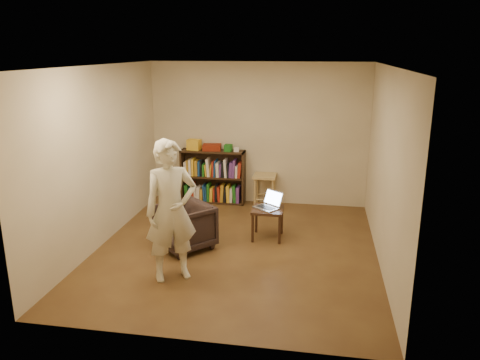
% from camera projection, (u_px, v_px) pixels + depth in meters
% --- Properties ---
extents(floor, '(4.50, 4.50, 0.00)m').
position_uv_depth(floor, '(236.00, 249.00, 6.81)').
color(floor, '#4C2F18').
rests_on(floor, ground).
extents(ceiling, '(4.50, 4.50, 0.00)m').
position_uv_depth(ceiling, '(236.00, 66.00, 6.10)').
color(ceiling, silver).
rests_on(ceiling, wall_back).
extents(wall_back, '(4.00, 0.00, 4.00)m').
position_uv_depth(wall_back, '(258.00, 134.00, 8.59)').
color(wall_back, beige).
rests_on(wall_back, floor).
extents(wall_left, '(0.00, 4.50, 4.50)m').
position_uv_depth(wall_left, '(101.00, 157.00, 6.78)').
color(wall_left, beige).
rests_on(wall_left, floor).
extents(wall_right, '(0.00, 4.50, 4.50)m').
position_uv_depth(wall_right, '(386.00, 169.00, 6.13)').
color(wall_right, beige).
rests_on(wall_right, floor).
extents(bookshelf, '(1.20, 0.30, 1.00)m').
position_uv_depth(bookshelf, '(213.00, 179.00, 8.81)').
color(bookshelf, black).
rests_on(bookshelf, floor).
extents(box_yellow, '(0.26, 0.21, 0.19)m').
position_uv_depth(box_yellow, '(194.00, 145.00, 8.69)').
color(box_yellow, yellow).
rests_on(box_yellow, bookshelf).
extents(red_cloth, '(0.36, 0.29, 0.11)m').
position_uv_depth(red_cloth, '(212.00, 147.00, 8.66)').
color(red_cloth, maroon).
rests_on(red_cloth, bookshelf).
extents(box_green, '(0.14, 0.14, 0.13)m').
position_uv_depth(box_green, '(228.00, 148.00, 8.56)').
color(box_green, '#1D661B').
rests_on(box_green, bookshelf).
extents(box_white, '(0.11, 0.11, 0.07)m').
position_uv_depth(box_white, '(236.00, 149.00, 8.55)').
color(box_white, silver).
rests_on(box_white, bookshelf).
extents(stool, '(0.41, 0.41, 0.59)m').
position_uv_depth(stool, '(265.00, 181.00, 8.58)').
color(stool, tan).
rests_on(stool, floor).
extents(armchair, '(1.01, 1.02, 0.66)m').
position_uv_depth(armchair, '(184.00, 227.00, 6.77)').
color(armchair, '#302320').
rests_on(armchair, floor).
extents(side_table, '(0.47, 0.47, 0.48)m').
position_uv_depth(side_table, '(268.00, 214.00, 7.11)').
color(side_table, black).
rests_on(side_table, floor).
extents(laptop, '(0.48, 0.48, 0.25)m').
position_uv_depth(laptop, '(269.00, 204.00, 7.12)').
color(laptop, '#A7A8AC').
rests_on(laptop, side_table).
extents(person, '(0.78, 0.71, 1.79)m').
position_uv_depth(person, '(171.00, 211.00, 5.74)').
color(person, beige).
rests_on(person, floor).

